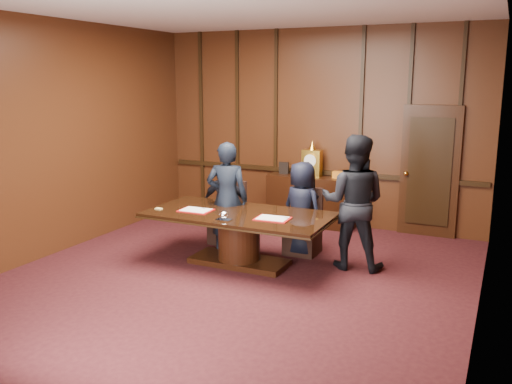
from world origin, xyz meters
TOP-DOWN VIEW (x-y plane):
  - room at (0.07, 0.14)m, footprint 7.00×7.04m
  - sideboard at (0.00, 3.26)m, footprint 1.60×0.45m
  - conference_table at (-0.22, 0.80)m, footprint 2.62×1.32m
  - folder_left at (-0.83, 0.64)m, footprint 0.47×0.34m
  - folder_right at (0.36, 0.68)m, footprint 0.48×0.35m
  - inkstand at (-0.22, 0.35)m, footprint 0.20×0.14m
  - notepad at (-1.37, 0.50)m, footprint 0.11×0.09m
  - chair_left at (-0.86, 1.68)m, footprint 0.49×0.49m
  - chair_right at (0.43, 1.68)m, footprint 0.48×0.48m
  - signatory_left at (-0.87, 1.60)m, footprint 0.81×0.42m
  - signatory_right at (0.43, 1.60)m, footprint 0.80×0.65m
  - witness_left at (-0.60, 1.17)m, footprint 0.72×0.57m
  - witness_right at (1.28, 1.37)m, footprint 0.99×0.81m

SIDE VIEW (x-z plane):
  - chair_left at x=-0.86m, z-range -0.20..0.79m
  - chair_right at x=0.43m, z-range -0.20..0.79m
  - sideboard at x=0.00m, z-range -0.28..1.26m
  - conference_table at x=-0.22m, z-range 0.13..0.89m
  - signatory_left at x=-0.87m, z-range 0.00..1.32m
  - signatory_right at x=0.43m, z-range 0.00..1.42m
  - notepad at x=-1.37m, z-range 0.76..0.77m
  - folder_left at x=-0.83m, z-range 0.76..0.78m
  - folder_right at x=0.36m, z-range 0.76..0.78m
  - inkstand at x=-0.22m, z-range 0.76..0.87m
  - witness_left at x=-0.60m, z-range 0.00..1.71m
  - witness_right at x=1.28m, z-range 0.00..1.88m
  - room at x=0.07m, z-range -0.03..3.47m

